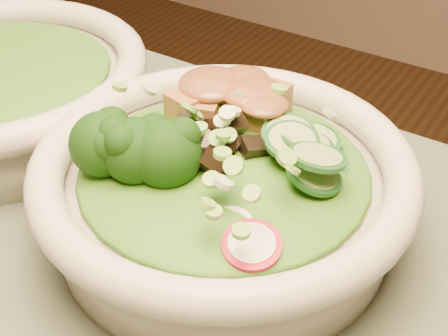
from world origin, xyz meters
The scene contains 9 objects.
salad_bowl centered at (0.00, 0.18, 0.79)m, with size 0.29×0.29×0.08m.
lettuce_bed centered at (0.00, 0.18, 0.81)m, with size 0.22×0.22×0.03m, color #275912.
broccoli_florets centered at (-0.05, 0.14, 0.83)m, with size 0.09×0.08×0.05m, color black, non-canonical shape.
radish_slices centered at (0.04, 0.12, 0.82)m, with size 0.12×0.04×0.02m, color #A40C24, non-canonical shape.
cucumber_slices centered at (0.06, 0.22, 0.83)m, with size 0.08×0.08×0.04m, color #8FB967, non-canonical shape.
mushroom_heap centered at (0.00, 0.19, 0.83)m, with size 0.08×0.08×0.04m, color black, non-canonical shape.
tofu_cubes centered at (-0.03, 0.24, 0.83)m, with size 0.10×0.06×0.04m, color olive, non-canonical shape.
peanut_sauce centered at (-0.03, 0.24, 0.84)m, with size 0.08×0.06×0.02m, color brown.
scallion_garnish centered at (0.00, 0.18, 0.84)m, with size 0.21×0.21×0.03m, color #78BD42, non-canonical shape.
Camera 1 is at (0.21, -0.13, 1.10)m, focal length 50.00 mm.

